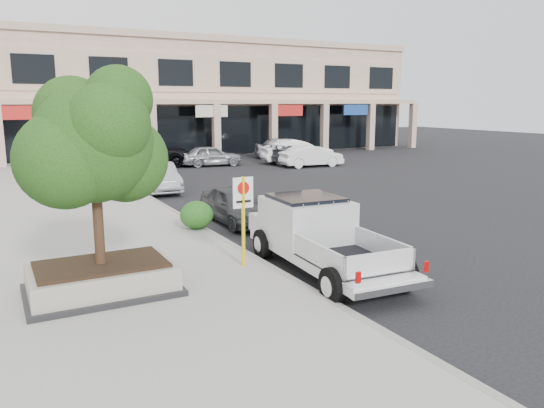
# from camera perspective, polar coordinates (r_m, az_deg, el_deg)

# --- Properties ---
(ground) EXTENTS (120.00, 120.00, 0.00)m
(ground) POSITION_cam_1_polar(r_m,az_deg,el_deg) (14.35, 5.61, -6.48)
(ground) COLOR black
(ground) RESTS_ON ground
(sidewalk) EXTENTS (8.00, 52.00, 0.15)m
(sidewalk) POSITION_cam_1_polar(r_m,az_deg,el_deg) (17.99, -20.48, -3.30)
(sidewalk) COLOR gray
(sidewalk) RESTS_ON ground
(curb) EXTENTS (0.20, 52.00, 0.15)m
(curb) POSITION_cam_1_polar(r_m,az_deg,el_deg) (18.88, -8.54, -2.07)
(curb) COLOR gray
(curb) RESTS_ON ground
(strip_mall) EXTENTS (40.55, 12.43, 9.50)m
(strip_mall) POSITION_cam_1_polar(r_m,az_deg,el_deg) (47.92, -9.24, 11.34)
(strip_mall) COLOR tan
(strip_mall) RESTS_ON ground
(planter) EXTENTS (3.20, 2.20, 0.68)m
(planter) POSITION_cam_1_polar(r_m,az_deg,el_deg) (12.31, -17.83, -7.63)
(planter) COLOR black
(planter) RESTS_ON sidewalk
(planter_tree) EXTENTS (2.90, 2.55, 4.00)m
(planter_tree) POSITION_cam_1_polar(r_m,az_deg,el_deg) (11.91, -18.16, 6.21)
(planter_tree) COLOR black
(planter_tree) RESTS_ON planter
(no_parking_sign) EXTENTS (0.55, 0.09, 2.30)m
(no_parking_sign) POSITION_cam_1_polar(r_m,az_deg,el_deg) (13.34, -3.11, -0.54)
(no_parking_sign) COLOR yellow
(no_parking_sign) RESTS_ON sidewalk
(hedge) EXTENTS (1.10, 0.99, 0.93)m
(hedge) POSITION_cam_1_polar(r_m,az_deg,el_deg) (17.63, -8.11, -1.17)
(hedge) COLOR #1D3F12
(hedge) RESTS_ON sidewalk
(pickup_truck) EXTENTS (2.51, 5.92, 1.83)m
(pickup_truck) POSITION_cam_1_polar(r_m,az_deg,el_deg) (13.45, 5.79, -3.63)
(pickup_truck) COLOR silver
(pickup_truck) RESTS_ON ground
(curb_car_a) EXTENTS (1.60, 3.94, 1.34)m
(curb_car_a) POSITION_cam_1_polar(r_m,az_deg,el_deg) (18.95, -3.85, -0.09)
(curb_car_a) COLOR #333639
(curb_car_a) RESTS_ON ground
(curb_car_b) EXTENTS (1.85, 4.31, 1.38)m
(curb_car_b) POSITION_cam_1_polar(r_m,az_deg,el_deg) (26.21, -12.04, 2.81)
(curb_car_b) COLOR #A6A8AE
(curb_car_b) RESTS_ON ground
(curb_car_c) EXTENTS (2.39, 5.07, 1.43)m
(curb_car_c) POSITION_cam_1_polar(r_m,az_deg,el_deg) (30.40, -13.92, 3.87)
(curb_car_c) COLOR silver
(curb_car_c) RESTS_ON ground
(curb_car_d) EXTENTS (2.36, 4.87, 1.34)m
(curb_car_d) POSITION_cam_1_polar(r_m,az_deg,el_deg) (37.87, -16.44, 5.00)
(curb_car_d) COLOR black
(curb_car_d) RESTS_ON ground
(lot_car_a) EXTENTS (4.31, 2.20, 1.41)m
(lot_car_a) POSITION_cam_1_polar(r_m,az_deg,el_deg) (36.25, -6.55, 5.19)
(lot_car_a) COLOR gray
(lot_car_a) RESTS_ON ground
(lot_car_b) EXTENTS (4.37, 1.81, 1.41)m
(lot_car_b) POSITION_cam_1_polar(r_m,az_deg,el_deg) (35.75, 4.26, 5.15)
(lot_car_b) COLOR silver
(lot_car_b) RESTS_ON ground
(lot_car_c) EXTENTS (5.54, 3.74, 1.49)m
(lot_car_c) POSITION_cam_1_polar(r_m,az_deg,el_deg) (37.97, 2.56, 5.57)
(lot_car_c) COLOR #313437
(lot_car_c) RESTS_ON ground
(lot_car_d) EXTENTS (6.64, 4.79, 1.68)m
(lot_car_d) POSITION_cam_1_polar(r_m,az_deg,el_deg) (36.88, -12.88, 5.30)
(lot_car_d) COLOR black
(lot_car_d) RESTS_ON ground
(lot_car_e) EXTENTS (5.12, 3.21, 1.63)m
(lot_car_e) POSITION_cam_1_polar(r_m,az_deg,el_deg) (41.37, 1.42, 6.11)
(lot_car_e) COLOR gray
(lot_car_e) RESTS_ON ground
(lot_car_f) EXTENTS (5.30, 2.69, 1.67)m
(lot_car_f) POSITION_cam_1_polar(r_m,az_deg,el_deg) (37.64, 2.75, 5.66)
(lot_car_f) COLOR white
(lot_car_f) RESTS_ON ground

